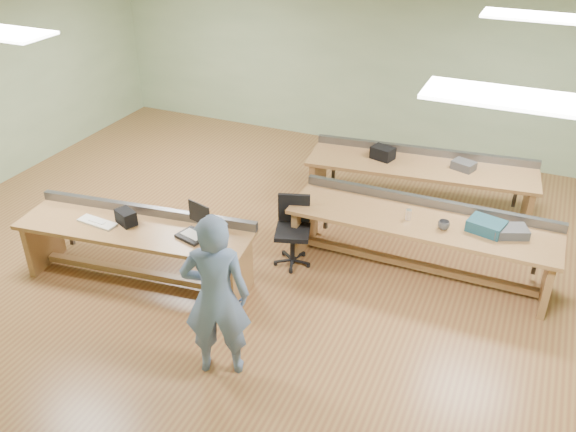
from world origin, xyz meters
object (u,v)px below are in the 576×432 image
object	(u,v)px
workbench_back	(420,176)
mug	(444,225)
laptop_base	(193,236)
parts_bin_grey	(509,231)
workbench_mid	(421,232)
workbench_front	(137,240)
drinks_can	(408,215)
parts_bin_teal	(486,226)
camera_bag	(126,217)
person	(216,297)
task_chair	(293,240)

from	to	relation	value
workbench_back	mug	world-z (taller)	workbench_back
laptop_base	mug	world-z (taller)	mug
workbench_back	parts_bin_grey	bearing A→B (deg)	-54.65
workbench_mid	workbench_front	bearing A→B (deg)	-153.70
workbench_front	workbench_mid	distance (m)	3.44
workbench_mid	laptop_base	size ratio (longest dim) A/B	9.82
workbench_back	drinks_can	world-z (taller)	drinks_can
parts_bin_teal	workbench_front	bearing A→B (deg)	-157.93
drinks_can	parts_bin_teal	bearing A→B (deg)	5.97
workbench_front	parts_bin_teal	size ratio (longest dim) A/B	7.30
workbench_mid	mug	world-z (taller)	workbench_mid
drinks_can	parts_bin_grey	bearing A→B (deg)	5.06
camera_bag	parts_bin_grey	size ratio (longest dim) A/B	0.63
workbench_front	mug	world-z (taller)	workbench_front
camera_bag	workbench_back	bearing A→B (deg)	71.36
person	camera_bag	world-z (taller)	person
task_chair	parts_bin_teal	size ratio (longest dim) A/B	2.24
workbench_mid	workbench_back	xyz separation A→B (m)	(-0.36, 1.54, 0.00)
laptop_base	camera_bag	world-z (taller)	camera_bag
workbench_mid	parts_bin_teal	xyz separation A→B (m)	(0.74, 0.01, 0.26)
laptop_base	mug	size ratio (longest dim) A/B	2.43
workbench_mid	mug	distance (m)	0.39
laptop_base	workbench_mid	bearing A→B (deg)	47.68
laptop_base	mug	distance (m)	2.92
person	drinks_can	distance (m)	2.73
person	parts_bin_teal	world-z (taller)	person
camera_bag	workbench_mid	bearing A→B (deg)	49.68
workbench_front	person	bearing A→B (deg)	-37.52
workbench_mid	parts_bin_grey	bearing A→B (deg)	0.62
person	parts_bin_grey	size ratio (longest dim) A/B	4.42
workbench_back	task_chair	xyz separation A→B (m)	(-1.15, -1.98, -0.24)
laptop_base	task_chair	size ratio (longest dim) A/B	0.37
workbench_front	workbench_mid	size ratio (longest dim) A/B	0.91
laptop_base	drinks_can	bearing A→B (deg)	47.96
workbench_mid	mug	bearing A→B (deg)	-27.83
workbench_front	laptop_base	world-z (taller)	workbench_front
parts_bin_grey	mug	xyz separation A→B (m)	(-0.72, -0.16, -0.00)
workbench_back	parts_bin_teal	distance (m)	1.90
workbench_front	parts_bin_teal	distance (m)	4.12
laptop_base	parts_bin_teal	distance (m)	3.40
task_chair	mug	xyz separation A→B (m)	(1.79, 0.30, 0.48)
task_chair	parts_bin_grey	size ratio (longest dim) A/B	2.21
task_chair	drinks_can	size ratio (longest dim) A/B	6.80
workbench_mid	task_chair	size ratio (longest dim) A/B	3.60
workbench_back	camera_bag	world-z (taller)	camera_bag
person	camera_bag	xyz separation A→B (m)	(-1.77, 0.97, -0.06)
workbench_mid	parts_bin_grey	world-z (taller)	same
person	parts_bin_teal	size ratio (longest dim) A/B	4.48
workbench_front	parts_bin_teal	bearing A→B (deg)	14.85
workbench_mid	camera_bag	size ratio (longest dim) A/B	12.58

